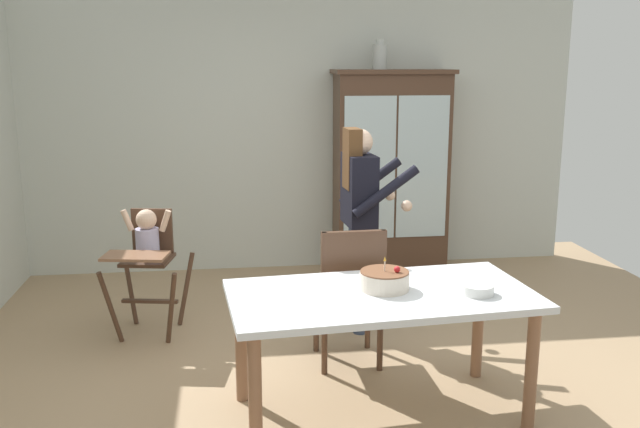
% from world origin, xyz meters
% --- Properties ---
extents(ground_plane, '(6.24, 6.24, 0.00)m').
position_xyz_m(ground_plane, '(0.00, 0.00, 0.00)').
color(ground_plane, tan).
extents(wall_back, '(5.32, 0.06, 2.70)m').
position_xyz_m(wall_back, '(0.00, 2.63, 1.35)').
color(wall_back, silver).
rests_on(wall_back, ground_plane).
extents(china_cabinet, '(1.11, 0.48, 1.92)m').
position_xyz_m(china_cabinet, '(0.83, 2.37, 0.97)').
color(china_cabinet, '#4C3323').
rests_on(china_cabinet, ground_plane).
extents(ceramic_vase, '(0.13, 0.13, 0.27)m').
position_xyz_m(ceramic_vase, '(0.70, 2.37, 2.04)').
color(ceramic_vase, '#B2B7B2').
rests_on(ceramic_vase, china_cabinet).
extents(high_chair_with_toddler, '(0.67, 0.76, 0.95)m').
position_xyz_m(high_chair_with_toddler, '(-1.31, 1.01, 0.65)').
color(high_chair_with_toddler, '#4C3323').
rests_on(high_chair_with_toddler, ground_plane).
extents(adult_person, '(0.52, 0.51, 1.53)m').
position_xyz_m(adult_person, '(0.25, 0.90, 0.97)').
color(adult_person, '#3D4C6B').
rests_on(adult_person, ground_plane).
extents(dining_table, '(1.77, 1.00, 0.74)m').
position_xyz_m(dining_table, '(0.13, -0.41, 0.65)').
color(dining_table, silver).
rests_on(dining_table, ground_plane).
extents(birthday_cake, '(0.28, 0.28, 0.19)m').
position_xyz_m(birthday_cake, '(0.16, -0.36, 0.79)').
color(birthday_cake, beige).
rests_on(birthday_cake, dining_table).
extents(serving_bowl, '(0.18, 0.18, 0.05)m').
position_xyz_m(serving_bowl, '(0.65, -0.51, 0.77)').
color(serving_bowl, silver).
rests_on(serving_bowl, dining_table).
extents(dining_chair_far_side, '(0.45, 0.45, 0.96)m').
position_xyz_m(dining_chair_far_side, '(0.07, 0.24, 0.56)').
color(dining_chair_far_side, '#4C3323').
rests_on(dining_chair_far_side, ground_plane).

